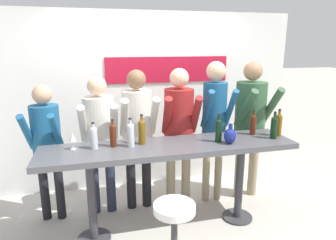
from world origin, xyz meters
name	(u,v)px	position (x,y,z in m)	size (l,w,h in m)	color
ground_plane	(170,228)	(0.00, 0.00, 0.00)	(40.00, 40.00, 0.00)	#B2ADA3
back_wall	(148,100)	(0.00, 1.30, 1.26)	(4.34, 0.12, 2.51)	silver
tasting_table	(170,157)	(0.00, 0.00, 0.87)	(2.74, 0.61, 1.01)	#4C4C51
bar_stool	(174,228)	(-0.14, -0.68, 0.46)	(0.39, 0.39, 0.70)	#333338
person_far_left	(46,139)	(-1.31, 0.53, 1.02)	(0.43, 0.54, 1.63)	black
person_left	(100,131)	(-0.72, 0.55, 1.06)	(0.44, 0.55, 1.71)	#23283D
person_center_left	(138,125)	(-0.27, 0.56, 1.10)	(0.43, 0.55, 1.77)	black
person_center	(179,123)	(0.24, 0.49, 1.11)	(0.47, 0.59, 1.78)	gray
person_center_right	(215,115)	(0.71, 0.49, 1.19)	(0.40, 0.56, 1.86)	gray
person_right	(250,116)	(1.22, 0.49, 1.14)	(0.50, 0.61, 1.85)	gray
wine_bottle_0	(279,124)	(1.31, 0.01, 1.16)	(0.08, 0.08, 0.32)	brown
wine_bottle_1	(253,124)	(1.05, 0.12, 1.15)	(0.07, 0.07, 0.29)	#4C1E0F
wine_bottle_2	(131,134)	(-0.42, 0.04, 1.16)	(0.08, 0.08, 0.31)	#B7BCC1
wine_bottle_3	(219,129)	(0.54, -0.04, 1.16)	(0.07, 0.07, 0.31)	black
wine_bottle_4	(274,126)	(1.20, -0.07, 1.16)	(0.07, 0.07, 0.31)	black
wine_bottle_5	(142,131)	(-0.29, 0.10, 1.16)	(0.07, 0.07, 0.33)	brown
wine_bottle_6	(113,134)	(-0.59, 0.09, 1.15)	(0.07, 0.07, 0.30)	#4C1E0F
wine_bottle_7	(94,137)	(-0.79, 0.07, 1.14)	(0.07, 0.07, 0.28)	#B7BCC1
wine_glass_0	(73,138)	(-1.00, 0.10, 1.14)	(0.07, 0.07, 0.18)	silver
decorative_vase	(230,136)	(0.64, -0.12, 1.10)	(0.13, 0.13, 0.22)	navy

